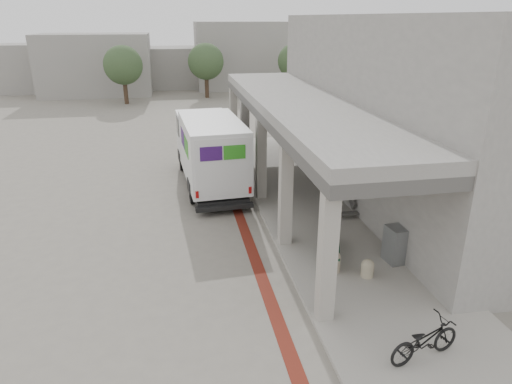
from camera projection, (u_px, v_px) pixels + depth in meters
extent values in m
plane|color=slate|center=(221.00, 258.00, 13.95)|extent=(120.00, 120.00, 0.00)
cube|color=#601D13|center=(244.00, 228.00, 15.95)|extent=(0.35, 40.00, 0.01)
cube|color=#9E9A8E|center=(346.00, 245.00, 14.60)|extent=(4.40, 28.00, 0.12)
cube|color=gray|center=(391.00, 109.00, 18.06)|extent=(4.30, 17.00, 7.00)
cube|color=#4E4D49|center=(300.00, 112.00, 17.43)|extent=(3.40, 16.90, 0.35)
cube|color=gray|center=(300.00, 103.00, 17.31)|extent=(3.40, 16.90, 0.35)
cube|color=gray|center=(96.00, 64.00, 42.85)|extent=(10.00, 6.00, 5.50)
cube|color=gray|center=(172.00, 67.00, 47.96)|extent=(8.00, 6.00, 4.00)
cube|color=gray|center=(240.00, 55.00, 46.85)|extent=(9.00, 6.00, 6.50)
cube|color=gray|center=(38.00, 68.00, 44.77)|extent=(7.00, 5.00, 4.50)
cylinder|color=#38281C|center=(126.00, 90.00, 38.39)|extent=(0.36, 0.36, 2.40)
sphere|color=#2E4126|center=(123.00, 65.00, 37.68)|extent=(3.20, 3.20, 3.20)
cylinder|color=#38281C|center=(207.00, 84.00, 41.41)|extent=(0.36, 0.36, 2.40)
sphere|color=#2E4126|center=(206.00, 62.00, 40.69)|extent=(3.20, 3.20, 3.20)
cylinder|color=#38281C|center=(295.00, 84.00, 41.83)|extent=(0.36, 0.36, 2.40)
sphere|color=#2E4126|center=(295.00, 61.00, 41.11)|extent=(3.20, 3.20, 3.20)
cube|color=black|center=(211.00, 177.00, 19.89)|extent=(2.38, 6.68, 0.28)
cube|color=silver|center=(213.00, 150.00, 18.61)|extent=(2.56, 5.01, 2.44)
cube|color=silver|center=(202.00, 135.00, 21.59)|extent=(2.36, 1.92, 2.16)
cube|color=silver|center=(200.00, 146.00, 22.77)|extent=(2.10, 0.69, 0.75)
cube|color=black|center=(200.00, 121.00, 22.08)|extent=(2.09, 0.59, 0.98)
cube|color=black|center=(225.00, 207.00, 16.85)|extent=(2.17, 0.37, 0.17)
cube|color=#361358|center=(183.00, 138.00, 18.80)|extent=(0.10, 1.31, 0.70)
cube|color=#2A851D|center=(186.00, 146.00, 17.52)|extent=(0.10, 1.31, 0.70)
cube|color=#361358|center=(211.00, 154.00, 16.08)|extent=(0.80, 0.08, 0.52)
cube|color=#2A851D|center=(235.00, 152.00, 16.27)|extent=(0.80, 0.08, 0.52)
cylinder|color=black|center=(183.00, 162.00, 21.86)|extent=(0.32, 0.86, 0.84)
cylinder|color=black|center=(223.00, 159.00, 22.31)|extent=(0.32, 0.86, 0.84)
cylinder|color=black|center=(193.00, 193.00, 17.95)|extent=(0.32, 0.86, 0.84)
cylinder|color=black|center=(242.00, 189.00, 18.40)|extent=(0.32, 0.86, 0.84)
cube|color=slate|center=(332.00, 264.00, 12.95)|extent=(0.43, 0.22, 0.42)
cube|color=slate|center=(332.00, 238.00, 14.49)|extent=(0.43, 0.22, 0.42)
cube|color=#113521|center=(327.00, 243.00, 13.66)|extent=(0.77, 1.93, 0.05)
cube|color=#113521|center=(332.00, 244.00, 13.63)|extent=(0.77, 1.93, 0.05)
cube|color=#113521|center=(337.00, 244.00, 13.61)|extent=(0.77, 1.93, 0.05)
cylinder|color=tan|center=(333.00, 264.00, 12.95)|extent=(0.43, 0.43, 0.43)
sphere|color=tan|center=(333.00, 257.00, 12.87)|extent=(0.43, 0.43, 0.43)
cylinder|color=tan|center=(367.00, 271.00, 12.70)|extent=(0.35, 0.35, 0.35)
sphere|color=tan|center=(368.00, 265.00, 12.63)|extent=(0.35, 0.35, 0.35)
cube|color=gray|center=(395.00, 245.00, 13.36)|extent=(0.56, 0.71, 1.10)
imported|color=black|center=(425.00, 340.00, 9.54)|extent=(1.85, 1.02, 0.92)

